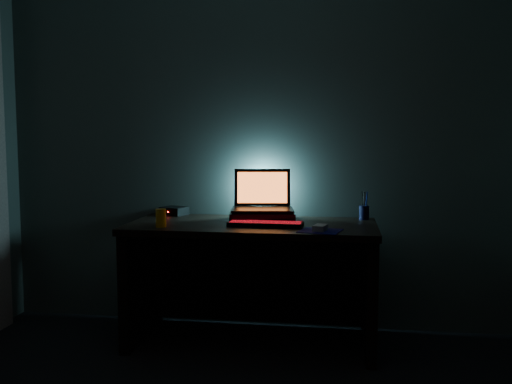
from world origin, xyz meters
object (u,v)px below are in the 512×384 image
at_px(keyboard, 266,224).
at_px(pen_cup, 364,213).
at_px(juice_glass, 161,218).
at_px(router, 174,211).
at_px(laptop, 262,201).
at_px(mouse, 320,228).

relative_size(keyboard, pen_cup, 4.95).
height_order(keyboard, juice_glass, juice_glass).
xyz_separation_m(juice_glass, router, (-0.07, 0.52, -0.03)).
relative_size(keyboard, juice_glass, 4.18).
bearing_deg(router, keyboard, -9.17).
bearing_deg(keyboard, pen_cup, 33.24).
bearing_deg(juice_glass, router, 98.21).
height_order(laptop, router, laptop).
relative_size(mouse, router, 0.54).
distance_m(mouse, pen_cup, 0.56).
distance_m(laptop, pen_cup, 0.65).
xyz_separation_m(keyboard, router, (-0.68, 0.40, 0.01)).
height_order(laptop, mouse, laptop).
relative_size(pen_cup, router, 0.46).
bearing_deg(router, mouse, -6.72).
distance_m(keyboard, pen_cup, 0.68).
bearing_deg(juice_glass, mouse, -1.08).
bearing_deg(mouse, juice_glass, -167.96).
bearing_deg(laptop, keyboard, -86.25).
bearing_deg(laptop, juice_glass, -152.60).
bearing_deg(keyboard, router, 151.26).
bearing_deg(keyboard, juice_glass, -166.91).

